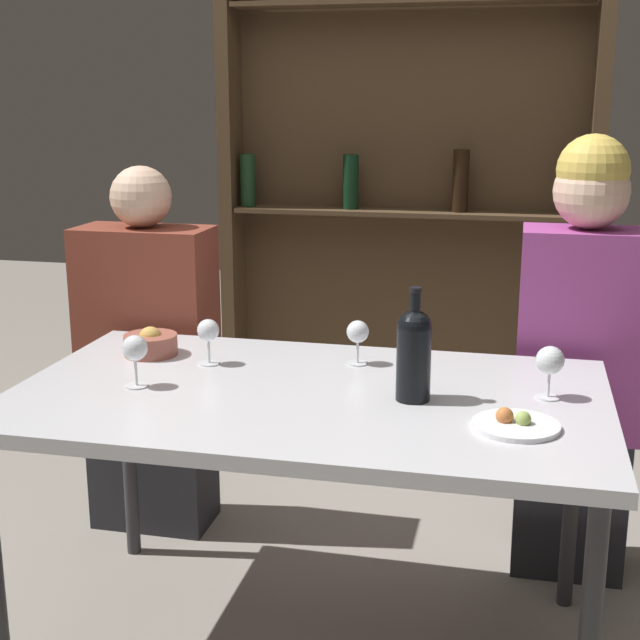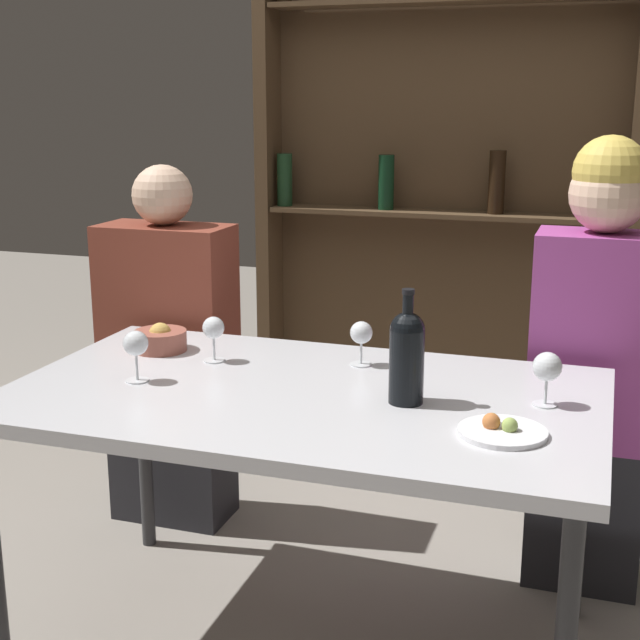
% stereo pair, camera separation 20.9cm
% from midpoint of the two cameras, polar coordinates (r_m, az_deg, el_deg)
% --- Properties ---
extents(dining_table, '(1.47, 0.87, 0.72)m').
position_cam_midpoint_polar(dining_table, '(2.23, 1.63, -5.93)').
color(dining_table, silver).
rests_on(dining_table, ground_plane).
extents(wine_rack_wall, '(1.60, 0.21, 2.07)m').
position_cam_midpoint_polar(wine_rack_wall, '(3.86, 9.41, 8.14)').
color(wine_rack_wall, '#4C3823').
rests_on(wine_rack_wall, ground_plane).
extents(wine_bottle, '(0.08, 0.08, 0.28)m').
position_cam_midpoint_polar(wine_bottle, '(2.12, 8.40, -2.15)').
color(wine_bottle, black).
rests_on(wine_bottle, dining_table).
extents(wine_glass_0, '(0.06, 0.06, 0.13)m').
position_cam_midpoint_polar(wine_glass_0, '(2.44, -4.42, -0.66)').
color(wine_glass_0, silver).
rests_on(wine_glass_0, dining_table).
extents(wine_glass_1, '(0.07, 0.07, 0.13)m').
position_cam_midpoint_polar(wine_glass_1, '(2.18, 17.03, -3.02)').
color(wine_glass_1, silver).
rests_on(wine_glass_1, dining_table).
extents(wine_glass_2, '(0.06, 0.06, 0.12)m').
position_cam_midpoint_polar(wine_glass_2, '(2.41, 5.14, -0.97)').
color(wine_glass_2, silver).
rests_on(wine_glass_2, dining_table).
extents(wine_glass_3, '(0.06, 0.06, 0.13)m').
position_cam_midpoint_polar(wine_glass_3, '(2.29, -9.18, -1.64)').
color(wine_glass_3, silver).
rests_on(wine_glass_3, dining_table).
extents(food_plate_0, '(0.19, 0.19, 0.04)m').
position_cam_midpoint_polar(food_plate_0, '(2.00, 14.50, -6.87)').
color(food_plate_0, white).
rests_on(food_plate_0, dining_table).
extents(snack_bowl, '(0.15, 0.15, 0.08)m').
position_cam_midpoint_polar(snack_bowl, '(2.57, -7.91, -1.27)').
color(snack_bowl, '#995142').
rests_on(snack_bowl, dining_table).
extents(seated_person_left, '(0.43, 0.22, 1.22)m').
position_cam_midpoint_polar(seated_person_left, '(3.03, -7.69, -2.52)').
color(seated_person_left, '#26262B').
rests_on(seated_person_left, ground_plane).
extents(seated_person_right, '(0.37, 0.22, 1.33)m').
position_cam_midpoint_polar(seated_person_right, '(2.72, 19.30, -3.09)').
color(seated_person_right, '#26262B').
rests_on(seated_person_right, ground_plane).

